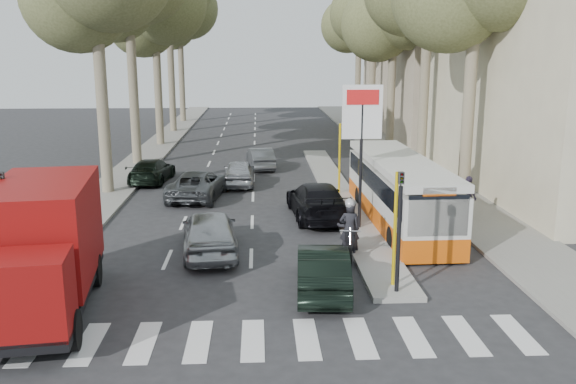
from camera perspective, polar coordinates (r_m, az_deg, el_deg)
name	(u,v)px	position (r m, az deg, el deg)	size (l,w,h in m)	color
ground	(280,279)	(18.77, -0.75, -8.16)	(120.00, 120.00, 0.00)	#28282B
sidewalk_right	(388,149)	(44.01, 9.32, 3.98)	(3.20, 70.00, 0.12)	gray
median_left	(159,145)	(46.59, -11.94, 4.36)	(2.40, 64.00, 0.12)	gray
traffic_island	(339,194)	(29.53, 4.78, -0.19)	(1.50, 26.00, 0.16)	gray
building_far	(451,37)	(53.99, 14.99, 13.80)	(11.00, 20.00, 16.00)	#B7A88E
billboard	(362,136)	(23.04, 6.90, 5.22)	(1.50, 12.10, 5.60)	yellow
traffic_light_island	(400,212)	(17.01, 10.42, -1.81)	(0.16, 0.41, 3.60)	black
traffic_light_left	(4,212)	(18.42, -25.01, -1.70)	(0.16, 0.41, 3.60)	black
tree_l_c	(156,5)	(46.30, -12.23, 16.69)	(7.40, 7.20, 13.71)	#6B604C
tree_l_e	(181,11)	(62.19, -10.02, 16.37)	(7.40, 7.20, 14.49)	#6B604C
tree_r_c	(396,9)	(44.77, 10.04, 16.48)	(7.40, 7.20, 13.32)	#6B604C
tree_r_e	(361,14)	(60.54, 6.82, 16.25)	(7.40, 7.20, 14.10)	#6B604C
silver_hatchback	(210,232)	(21.01, -7.34, -3.73)	(1.82, 4.53, 1.54)	#A8ACB0
dark_hatchback	(323,269)	(17.68, 3.25, -7.17)	(1.45, 4.15, 1.37)	black
queue_car_a	(198,184)	(29.11, -8.44, 0.70)	(2.21, 4.80, 1.33)	#4C5054
queue_car_b	(317,200)	(25.36, 2.73, -0.80)	(2.10, 5.17, 1.50)	black
queue_car_c	(239,173)	(31.76, -4.61, 1.83)	(1.59, 3.95, 1.34)	#A1A4A9
queue_car_d	(260,158)	(36.26, -2.60, 3.17)	(1.33, 3.83, 1.26)	#505458
queue_car_e	(152,171)	(33.22, -12.63, 1.97)	(1.76, 4.33, 1.26)	black
red_truck	(40,247)	(17.18, -22.17, -4.80)	(3.19, 6.65, 3.41)	black
city_bus	(399,189)	(24.73, 10.31, 0.25)	(2.44, 10.27, 2.70)	#DD560C
motorcycle	(349,229)	(20.74, 5.75, -3.50)	(0.92, 2.36, 2.01)	black
pedestrian_near	(468,197)	(25.99, 16.48, -0.44)	(1.02, 0.50, 1.74)	#3E344E
pedestrian_far	(409,168)	(32.31, 11.27, 2.20)	(1.00, 0.44, 1.54)	brown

